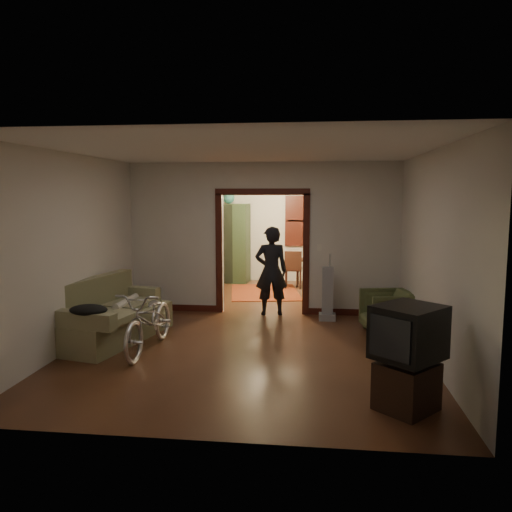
% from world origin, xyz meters
% --- Properties ---
extents(floor, '(5.00, 8.50, 0.01)m').
position_xyz_m(floor, '(0.00, 0.00, 0.00)').
color(floor, '#371C11').
rests_on(floor, ground).
extents(ceiling, '(5.00, 8.50, 0.01)m').
position_xyz_m(ceiling, '(0.00, 0.00, 2.80)').
color(ceiling, white).
rests_on(ceiling, floor).
extents(wall_back, '(5.00, 0.02, 2.80)m').
position_xyz_m(wall_back, '(0.00, 4.25, 1.40)').
color(wall_back, beige).
rests_on(wall_back, floor).
extents(wall_left, '(0.02, 8.50, 2.80)m').
position_xyz_m(wall_left, '(-2.50, 0.00, 1.40)').
color(wall_left, beige).
rests_on(wall_left, floor).
extents(wall_right, '(0.02, 8.50, 2.80)m').
position_xyz_m(wall_right, '(2.50, 0.00, 1.40)').
color(wall_right, beige).
rests_on(wall_right, floor).
extents(partition_wall, '(5.00, 0.14, 2.80)m').
position_xyz_m(partition_wall, '(0.00, 0.75, 1.40)').
color(partition_wall, beige).
rests_on(partition_wall, floor).
extents(door_casing, '(1.74, 0.20, 2.32)m').
position_xyz_m(door_casing, '(0.00, 0.75, 1.10)').
color(door_casing, '#37120C').
rests_on(door_casing, floor).
extents(far_window, '(0.98, 0.06, 1.28)m').
position_xyz_m(far_window, '(0.70, 4.21, 1.55)').
color(far_window, black).
rests_on(far_window, wall_back).
extents(chandelier, '(0.24, 0.24, 0.24)m').
position_xyz_m(chandelier, '(0.00, 2.50, 2.35)').
color(chandelier, '#FFE0A5').
rests_on(chandelier, ceiling).
extents(light_switch, '(0.08, 0.01, 0.12)m').
position_xyz_m(light_switch, '(1.05, 0.68, 1.25)').
color(light_switch, silver).
rests_on(light_switch, partition_wall).
extents(sofa, '(1.35, 2.20, 0.94)m').
position_xyz_m(sofa, '(-2.08, -1.31, 0.47)').
color(sofa, '#6D6D48').
rests_on(sofa, floor).
extents(rolled_paper, '(0.11, 0.85, 0.11)m').
position_xyz_m(rolled_paper, '(-1.98, -1.01, 0.53)').
color(rolled_paper, beige).
rests_on(rolled_paper, sofa).
extents(jacket, '(0.51, 0.38, 0.15)m').
position_xyz_m(jacket, '(-2.03, -2.22, 0.68)').
color(jacket, black).
rests_on(jacket, sofa).
extents(bicycle, '(0.65, 1.72, 0.89)m').
position_xyz_m(bicycle, '(-1.34, -1.76, 0.45)').
color(bicycle, silver).
rests_on(bicycle, floor).
extents(armchair, '(0.89, 0.87, 0.69)m').
position_xyz_m(armchair, '(2.14, -0.41, 0.34)').
color(armchair, '#48532E').
rests_on(armchair, floor).
extents(tv_stand, '(0.73, 0.74, 0.50)m').
position_xyz_m(tv_stand, '(1.92, -3.36, 0.25)').
color(tv_stand, black).
rests_on(tv_stand, floor).
extents(crt_tv, '(0.85, 0.85, 0.55)m').
position_xyz_m(crt_tv, '(1.92, -3.36, 0.82)').
color(crt_tv, black).
rests_on(crt_tv, tv_stand).
extents(vacuum, '(0.33, 0.29, 0.95)m').
position_xyz_m(vacuum, '(1.20, 0.29, 0.48)').
color(vacuum, gray).
rests_on(vacuum, floor).
extents(person, '(0.66, 0.51, 1.64)m').
position_xyz_m(person, '(0.18, 0.59, 0.82)').
color(person, black).
rests_on(person, floor).
extents(oriental_rug, '(1.78, 2.17, 0.01)m').
position_xyz_m(oriental_rug, '(-0.15, 2.65, 0.01)').
color(oriental_rug, '#611E0F').
rests_on(oriental_rug, floor).
extents(locker, '(1.04, 0.65, 1.98)m').
position_xyz_m(locker, '(-1.18, 3.93, 0.99)').
color(locker, '#24341F').
rests_on(locker, floor).
extents(globe, '(0.29, 0.29, 0.29)m').
position_xyz_m(globe, '(-1.18, 3.93, 1.94)').
color(globe, '#1E5972').
rests_on(globe, locker).
extents(desk, '(1.00, 0.76, 0.66)m').
position_xyz_m(desk, '(0.97, 3.56, 0.33)').
color(desk, black).
rests_on(desk, floor).
extents(desk_chair, '(0.44, 0.44, 0.90)m').
position_xyz_m(desk_chair, '(0.47, 3.30, 0.45)').
color(desk_chair, black).
rests_on(desk_chair, floor).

